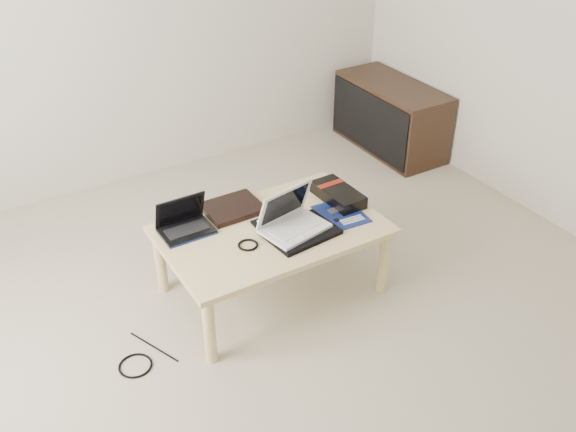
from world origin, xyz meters
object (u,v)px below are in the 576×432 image
gpu_box (338,194)px  netbook (185,224)px  media_cabinet (390,117)px  white_laptop (291,220)px  coffee_table (272,236)px

gpu_box → netbook: bearing=169.5°
media_cabinet → white_laptop: bearing=-144.1°
coffee_table → media_cabinet: size_ratio=1.22×
netbook → white_laptop: 0.53m
coffee_table → media_cabinet: bearing=32.9°
coffee_table → white_laptop: white_laptop is taller
netbook → coffee_table: bearing=-28.0°
netbook → media_cabinet: bearing=22.7°
netbook → gpu_box: 0.84m
media_cabinet → netbook: 2.15m
media_cabinet → white_laptop: 1.89m
coffee_table → netbook: 0.44m
coffee_table → white_laptop: 0.15m
coffee_table → gpu_box: size_ratio=3.47×
media_cabinet → gpu_box: bearing=-139.7°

